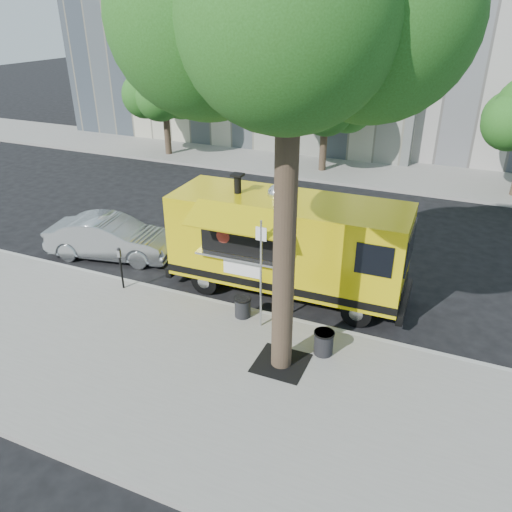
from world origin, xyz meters
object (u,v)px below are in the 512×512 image
(food_truck, at_px, (286,243))
(trash_bin_right, at_px, (243,306))
(sedan, at_px, (111,238))
(parking_meter, at_px, (120,263))
(far_tree_a, at_px, (164,88))
(sign_post, at_px, (261,269))
(trash_bin_left, at_px, (324,342))
(far_tree_b, at_px, (326,96))

(food_truck, distance_m, trash_bin_right, 2.29)
(food_truck, distance_m, sedan, 6.32)
(parking_meter, bearing_deg, far_tree_a, 117.15)
(sign_post, xyz_separation_m, trash_bin_left, (1.85, -0.48, -1.37))
(trash_bin_left, bearing_deg, parking_meter, 173.97)
(far_tree_b, height_order, sign_post, far_tree_b)
(far_tree_a, distance_m, food_truck, 16.53)
(far_tree_b, height_order, parking_meter, far_tree_b)
(parking_meter, xyz_separation_m, food_truck, (4.45, 1.92, 0.65))
(far_tree_a, bearing_deg, parking_meter, -62.85)
(far_tree_a, distance_m, sedan, 13.27)
(far_tree_a, bearing_deg, sedan, -66.25)
(sign_post, xyz_separation_m, parking_meter, (-4.55, 0.20, -0.87))
(food_truck, xyz_separation_m, sedan, (-6.25, -0.09, -0.92))
(food_truck, relative_size, trash_bin_right, 12.54)
(far_tree_b, distance_m, sedan, 13.17)
(far_tree_b, height_order, sedan, far_tree_b)
(sign_post, bearing_deg, far_tree_b, 100.15)
(sign_post, relative_size, food_truck, 0.42)
(sign_post, bearing_deg, trash_bin_right, 159.66)
(sedan, relative_size, trash_bin_left, 7.10)
(far_tree_a, xyz_separation_m, sign_post, (11.55, -13.85, -1.93))
(far_tree_a, height_order, trash_bin_right, far_tree_a)
(food_truck, bearing_deg, trash_bin_right, -106.76)
(sign_post, distance_m, trash_bin_left, 2.35)
(parking_meter, bearing_deg, sedan, 134.53)
(food_truck, height_order, sedan, food_truck)
(far_tree_a, xyz_separation_m, parking_meter, (7.00, -13.65, -2.79))
(parking_meter, xyz_separation_m, sedan, (-1.80, 1.83, -0.27))
(trash_bin_left, xyz_separation_m, trash_bin_right, (-2.48, 0.71, -0.02))
(sign_post, height_order, parking_meter, sign_post)
(sedan, bearing_deg, food_truck, -100.74)
(parking_meter, height_order, trash_bin_left, parking_meter)
(far_tree_a, distance_m, parking_meter, 15.59)
(food_truck, bearing_deg, parking_meter, -157.86)
(far_tree_a, xyz_separation_m, food_truck, (11.45, -11.73, -2.14))
(parking_meter, xyz_separation_m, trash_bin_left, (6.40, -0.68, -0.51))
(sign_post, relative_size, trash_bin_right, 5.32)
(sign_post, bearing_deg, sedan, 162.27)
(trash_bin_left, distance_m, trash_bin_right, 2.58)
(far_tree_a, bearing_deg, trash_bin_left, -46.92)
(trash_bin_left, bearing_deg, sedan, 163.00)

